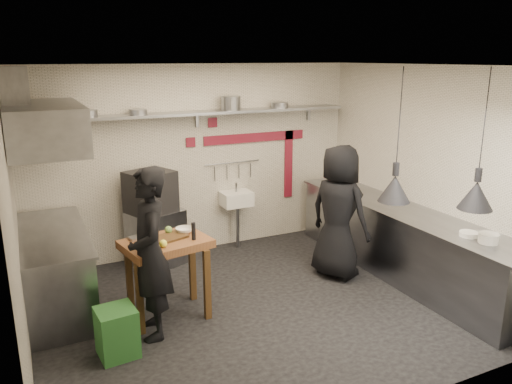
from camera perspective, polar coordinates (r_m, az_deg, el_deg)
name	(u,v)px	position (r m, az deg, el deg)	size (l,w,h in m)	color
floor	(258,306)	(6.13, 0.28, -12.91)	(5.00, 5.00, 0.00)	black
ceiling	(259,66)	(5.41, 0.32, 14.24)	(5.00, 5.00, 0.00)	silver
wall_back	(197,160)	(7.51, -6.73, 3.63)	(5.00, 0.04, 2.80)	beige
wall_front	(379,260)	(3.93, 13.89, -7.52)	(5.00, 0.04, 2.80)	beige
wall_left	(14,225)	(5.09, -25.96, -3.40)	(0.04, 4.20, 2.80)	beige
wall_right	(427,172)	(7.04, 18.94, 2.14)	(0.04, 4.20, 2.80)	beige
red_band_horiz	(255,137)	(7.79, -0.09, 6.25)	(1.70, 0.02, 0.14)	maroon
red_band_vert	(288,164)	(8.15, 3.73, 3.19)	(0.14, 0.02, 1.10)	maroon
red_tile_a	(213,123)	(7.48, -4.98, 7.91)	(0.14, 0.02, 0.14)	maroon
red_tile_b	(191,142)	(7.41, -7.48, 5.66)	(0.14, 0.02, 0.14)	maroon
back_shelf	(200,113)	(7.23, -6.43, 8.98)	(4.60, 0.34, 0.04)	slate
shelf_bracket_left	(57,126)	(7.01, -21.75, 6.99)	(0.04, 0.06, 0.24)	slate
shelf_bracket_mid	(197,119)	(7.38, -6.80, 8.31)	(0.04, 0.06, 0.24)	slate
shelf_bracket_right	(309,113)	(8.19, 6.02, 9.00)	(0.04, 0.06, 0.24)	slate
pan_far_left	(87,113)	(6.88, -18.76, 8.51)	(0.27, 0.27, 0.09)	slate
pan_mid_left	(138,112)	(6.99, -13.32, 8.91)	(0.24, 0.24, 0.07)	slate
stock_pot	(231,103)	(7.39, -2.89, 10.12)	(0.29, 0.29, 0.20)	slate
pan_right	(280,105)	(7.74, 2.73, 9.90)	(0.26, 0.26, 0.08)	slate
oven_stand	(156,238)	(7.27, -11.34, -5.14)	(0.66, 0.60, 0.80)	slate
combi_oven	(150,192)	(7.03, -11.98, 0.00)	(0.57, 0.54, 0.58)	black
oven_door	(157,196)	(6.82, -11.27, -0.41)	(0.45, 0.03, 0.46)	maroon
oven_glass	(159,196)	(6.80, -11.05, -0.46)	(0.33, 0.01, 0.34)	black
hand_sink	(236,199)	(7.68, -2.27, -0.77)	(0.46, 0.34, 0.22)	white
sink_tap	(236,187)	(7.64, -2.28, 0.53)	(0.03, 0.03, 0.14)	slate
sink_drain	(238,226)	(7.78, -2.12, -3.96)	(0.06, 0.06, 0.66)	slate
utensil_rail	(232,163)	(7.68, -2.72, 3.37)	(0.02, 0.02, 0.90)	slate
counter_right	(401,243)	(7.07, 16.24, -5.63)	(0.70, 3.80, 0.90)	slate
counter_right_top	(404,210)	(6.93, 16.52, -2.03)	(0.76, 3.90, 0.03)	slate
plate_stack	(489,238)	(6.00, 25.05, -4.81)	(0.21, 0.21, 0.11)	white
small_bowl_right	(469,234)	(6.14, 23.16, -4.45)	(0.21, 0.21, 0.05)	white
counter_left	(56,271)	(6.41, -21.90, -8.36)	(0.70, 1.90, 0.90)	slate
counter_left_top	(52,234)	(6.24, -22.32, -4.44)	(0.76, 2.00, 0.03)	slate
extractor_hood	(44,127)	(5.97, -23.02, 6.88)	(0.78, 1.60, 0.50)	slate
hood_duct	(15,90)	(5.93, -25.86, 10.42)	(0.28, 0.28, 0.50)	slate
green_bin	(117,332)	(5.32, -15.61, -15.18)	(0.37, 0.37, 0.50)	#245E26
prep_table	(168,278)	(5.83, -10.07, -9.68)	(0.92, 0.64, 0.92)	brown
cutting_board	(169,237)	(5.70, -9.88, -5.12)	(0.37, 0.26, 0.03)	#4B3218
pepper_mill	(194,231)	(5.59, -7.15, -4.47)	(0.05, 0.05, 0.20)	black
lemon_a	(150,245)	(5.45, -12.06, -5.89)	(0.09, 0.09, 0.09)	#F3F341
lemon_b	(163,244)	(5.45, -10.56, -5.82)	(0.08, 0.08, 0.08)	#F3F341
veg_ball	(168,230)	(5.83, -9.97, -4.28)	(0.09, 0.09, 0.09)	#6C9A45
steel_tray	(137,238)	(5.76, -13.41, -5.09)	(0.19, 0.12, 0.03)	slate
bowl	(184,230)	(5.84, -8.22, -4.36)	(0.20, 0.20, 0.06)	white
heat_lamp_near	(398,136)	(5.41, 15.96, 6.15)	(0.34, 0.34, 1.41)	black
heat_lamp_far	(482,140)	(5.52, 24.47, 5.38)	(0.36, 0.36, 1.44)	black
chef_left	(150,254)	(5.32, -12.03, -6.93)	(0.67, 0.44, 1.84)	black
chef_right	(339,212)	(6.71, 9.42, -2.27)	(0.88, 0.57, 1.80)	black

